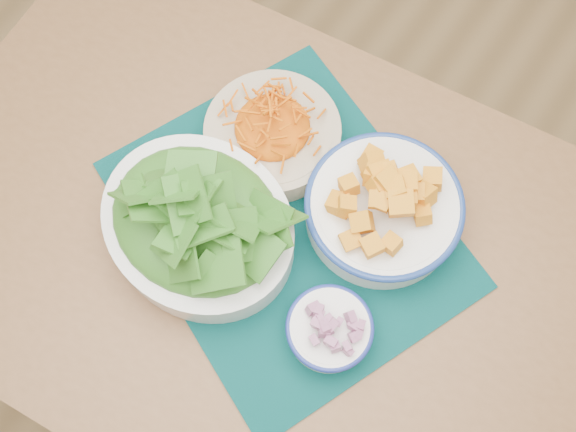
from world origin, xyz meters
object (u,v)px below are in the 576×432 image
object	(u,v)px
table	(264,260)
carrot_bowl	(273,131)
onion_bowl	(330,328)
squash_bowl	(385,205)
lettuce_bowl	(197,219)
placemat	(288,223)

from	to	relation	value
table	carrot_bowl	bearing A→B (deg)	112.82
carrot_bowl	onion_bowl	distance (m)	0.31
table	onion_bowl	distance (m)	0.22
squash_bowl	lettuce_bowl	bearing A→B (deg)	-139.61
placemat	carrot_bowl	distance (m)	0.14
placemat	table	bearing A→B (deg)	-90.60
squash_bowl	placemat	bearing A→B (deg)	-141.53
placemat	lettuce_bowl	distance (m)	0.15
lettuce_bowl	onion_bowl	distance (m)	0.24
carrot_bowl	onion_bowl	world-z (taller)	carrot_bowl
lettuce_bowl	onion_bowl	bearing A→B (deg)	3.90
carrot_bowl	onion_bowl	size ratio (longest dim) A/B	1.68
table	squash_bowl	distance (m)	0.24
squash_bowl	lettuce_bowl	distance (m)	0.27
carrot_bowl	lettuce_bowl	distance (m)	0.19
table	squash_bowl	world-z (taller)	squash_bowl
placemat	carrot_bowl	world-z (taller)	carrot_bowl
onion_bowl	squash_bowl	bearing A→B (deg)	99.40
placemat	onion_bowl	bearing A→B (deg)	-13.70
carrot_bowl	onion_bowl	xyz separation A→B (m)	(0.24, -0.20, -0.01)
table	carrot_bowl	distance (m)	0.22
placemat	onion_bowl	world-z (taller)	onion_bowl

